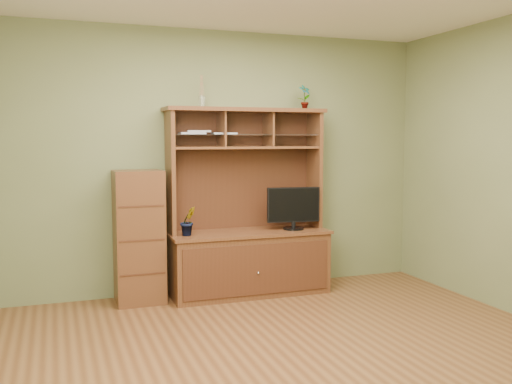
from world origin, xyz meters
name	(u,v)px	position (x,y,z in m)	size (l,w,h in m)	color
room	(297,172)	(0.00, 0.00, 1.35)	(4.54, 4.04, 2.74)	#563118
media_hutch	(248,243)	(0.21, 1.73, 0.52)	(1.66, 0.61, 1.90)	#472314
monitor	(294,207)	(0.68, 1.64, 0.88)	(0.55, 0.21, 0.44)	black
orchid_plant	(188,221)	(-0.43, 1.65, 0.79)	(0.16, 0.13, 0.29)	#32501B
top_plant	(305,97)	(0.87, 1.80, 2.03)	(0.14, 0.09, 0.26)	#3A6423
reed_diffuser	(202,95)	(-0.24, 1.80, 2.02)	(0.06, 0.06, 0.32)	silver
magazines	(205,133)	(-0.22, 1.80, 1.65)	(0.58, 0.21, 0.04)	#AEAEB3
side_cabinet	(139,237)	(-0.89, 1.77, 0.64)	(0.46, 0.42, 1.29)	#472314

